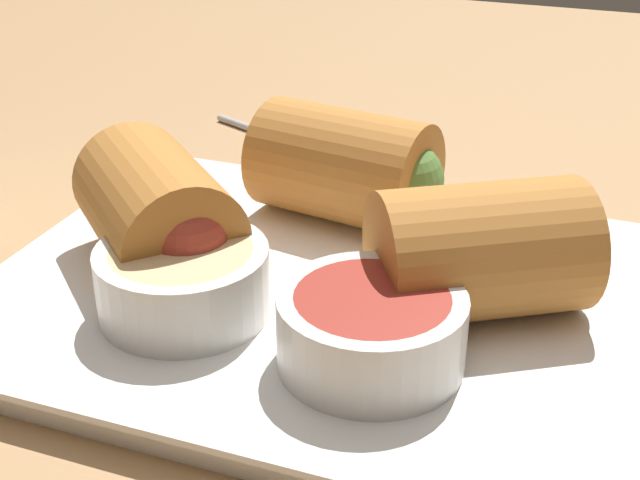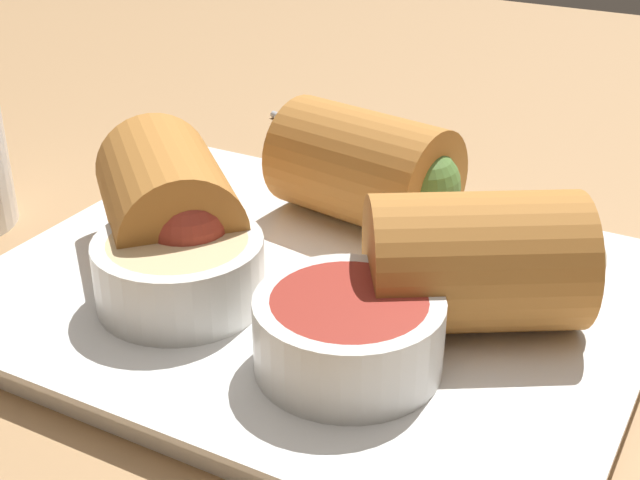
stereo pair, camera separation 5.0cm
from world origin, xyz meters
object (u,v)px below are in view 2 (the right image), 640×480
dipping_bowl_near (180,269)px  spoon (407,170)px  dipping_bowl_far (349,331)px  serving_plate (320,299)px

dipping_bowl_near → spoon: bearing=-95.1°
dipping_bowl_near → spoon: (-1.82, -20.49, -2.64)cm
dipping_bowl_near → dipping_bowl_far: (-8.58, 0.84, 0.00)cm
serving_plate → dipping_bowl_far: dipping_bowl_far is taller
serving_plate → dipping_bowl_near: dipping_bowl_near is taller
serving_plate → dipping_bowl_near: 6.64cm
dipping_bowl_near → dipping_bowl_far: size_ratio=1.00×
spoon → dipping_bowl_far: bearing=107.6°
dipping_bowl_far → spoon: bearing=-72.4°
dipping_bowl_far → spoon: 22.53cm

